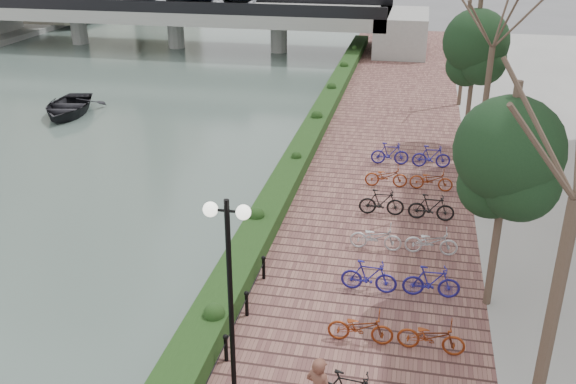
# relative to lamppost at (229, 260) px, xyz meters

# --- Properties ---
(river_water) EXTENTS (30.00, 130.00, 0.02)m
(river_water) POSITION_rel_lamppost_xyz_m (-16.93, 21.12, -4.08)
(river_water) COLOR #485A51
(river_water) RESTS_ON ground
(promenade) EXTENTS (8.00, 75.00, 0.50)m
(promenade) POSITION_rel_lamppost_xyz_m (2.07, 13.62, -3.84)
(promenade) COLOR brown
(promenade) RESTS_ON ground
(hedge) EXTENTS (1.10, 56.00, 0.60)m
(hedge) POSITION_rel_lamppost_xyz_m (-1.33, 16.12, -3.29)
(hedge) COLOR #1A3112
(hedge) RESTS_ON promenade
(lamppost) EXTENTS (1.02, 0.32, 4.99)m
(lamppost) POSITION_rel_lamppost_xyz_m (0.00, 0.00, 0.00)
(lamppost) COLOR black
(lamppost) RESTS_ON promenade
(bicycle_parking) EXTENTS (2.40, 19.89, 1.00)m
(bicycle_parking) POSITION_rel_lamppost_xyz_m (3.57, 6.40, -3.11)
(bicycle_parking) COLOR #BCBDC1
(bicycle_parking) RESTS_ON promenade
(street_trees) EXTENTS (3.20, 37.12, 6.80)m
(street_trees) POSITION_rel_lamppost_xyz_m (6.07, 8.80, -0.40)
(street_trees) COLOR #3D3324
(street_trees) RESTS_ON promenade
(bridge) EXTENTS (36.00, 10.77, 6.50)m
(bridge) POSITION_rel_lamppost_xyz_m (-16.63, 41.12, -0.72)
(bridge) COLOR gray
(bridge) RESTS_ON ground
(boat) EXTENTS (4.38, 5.50, 1.02)m
(boat) POSITION_rel_lamppost_xyz_m (-16.01, 21.12, -3.56)
(boat) COLOR black
(boat) RESTS_ON river_water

